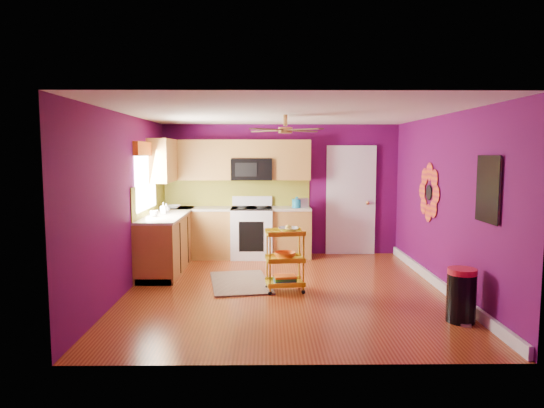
{
  "coord_description": "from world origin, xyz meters",
  "views": [
    {
      "loc": [
        -0.26,
        -6.8,
        1.95
      ],
      "look_at": [
        -0.19,
        0.4,
        1.2
      ],
      "focal_mm": 32.0,
      "sensor_mm": 36.0,
      "label": 1
    }
  ],
  "objects": [
    {
      "name": "counter_cup",
      "position": [
        -2.07,
        0.89,
        0.99
      ],
      "size": [
        0.13,
        0.13,
        0.1
      ],
      "primitive_type": "imported",
      "color": "white",
      "rests_on": "lower_cabinets"
    },
    {
      "name": "ground",
      "position": [
        0.0,
        0.0,
        0.0
      ],
      "size": [
        5.0,
        5.0,
        0.0
      ],
      "primitive_type": "plane",
      "color": "maroon",
      "rests_on": "ground"
    },
    {
      "name": "room_envelope",
      "position": [
        0.03,
        0.0,
        1.63
      ],
      "size": [
        4.54,
        5.04,
        2.52
      ],
      "color": "#54094A",
      "rests_on": "ground"
    },
    {
      "name": "right_wall_art",
      "position": [
        2.23,
        -0.34,
        1.44
      ],
      "size": [
        0.04,
        2.74,
        1.04
      ],
      "color": "black",
      "rests_on": "ground"
    },
    {
      "name": "teal_kettle",
      "position": [
        0.29,
        2.16,
        1.02
      ],
      "size": [
        0.18,
        0.18,
        0.21
      ],
      "color": "#147396",
      "rests_on": "lower_cabinets"
    },
    {
      "name": "soap_bottle_a",
      "position": [
        -1.99,
        1.22,
        1.04
      ],
      "size": [
        0.09,
        0.09,
        0.2
      ],
      "primitive_type": "imported",
      "color": "#EA3F72",
      "rests_on": "lower_cabinets"
    },
    {
      "name": "upper_cabinetry",
      "position": [
        -1.24,
        2.17,
        1.8
      ],
      "size": [
        2.8,
        2.3,
        1.26
      ],
      "color": "olive",
      "rests_on": "ground"
    },
    {
      "name": "soap_bottle_b",
      "position": [
        -2.0,
        1.49,
        1.02
      ],
      "size": [
        0.12,
        0.12,
        0.15
      ],
      "primitive_type": "imported",
      "color": "white",
      "rests_on": "lower_cabinets"
    },
    {
      "name": "left_window",
      "position": [
        -2.22,
        1.05,
        1.74
      ],
      "size": [
        0.08,
        1.35,
        1.08
      ],
      "color": "white",
      "rests_on": "ground"
    },
    {
      "name": "electric_range",
      "position": [
        -0.55,
        2.17,
        0.48
      ],
      "size": [
        0.76,
        0.66,
        1.13
      ],
      "color": "white",
      "rests_on": "ground"
    },
    {
      "name": "lower_cabinets",
      "position": [
        -1.35,
        1.82,
        0.43
      ],
      "size": [
        2.81,
        2.31,
        0.94
      ],
      "color": "olive",
      "rests_on": "ground"
    },
    {
      "name": "counter_dish",
      "position": [
        -1.98,
        2.1,
        0.97
      ],
      "size": [
        0.24,
        0.24,
        0.06
      ],
      "primitive_type": "imported",
      "color": "white",
      "rests_on": "lower_cabinets"
    },
    {
      "name": "ceiling_fan",
      "position": [
        0.0,
        0.2,
        2.29
      ],
      "size": [
        1.01,
        1.01,
        0.26
      ],
      "color": "#BF8C3F",
      "rests_on": "ground"
    },
    {
      "name": "trash_can",
      "position": [
        1.99,
        -1.36,
        0.31
      ],
      "size": [
        0.42,
        0.42,
        0.63
      ],
      "color": "black",
      "rests_on": "ground"
    },
    {
      "name": "toaster",
      "position": [
        0.4,
        2.18,
        1.03
      ],
      "size": [
        0.22,
        0.15,
        0.18
      ],
      "primitive_type": "cube",
      "color": "beige",
      "rests_on": "lower_cabinets"
    },
    {
      "name": "rolling_cart",
      "position": [
        -0.0,
        -0.1,
        0.49
      ],
      "size": [
        0.57,
        0.44,
        0.95
      ],
      "color": "yellow",
      "rests_on": "ground"
    },
    {
      "name": "panel_door",
      "position": [
        1.35,
        2.47,
        1.02
      ],
      "size": [
        0.95,
        0.11,
        2.15
      ],
      "color": "white",
      "rests_on": "ground"
    },
    {
      "name": "shag_rug",
      "position": [
        -0.67,
        0.34,
        0.01
      ],
      "size": [
        1.05,
        1.49,
        0.02
      ],
      "primitive_type": "cube",
      "rotation": [
        0.0,
        0.0,
        0.16
      ],
      "color": "black",
      "rests_on": "ground"
    }
  ]
}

